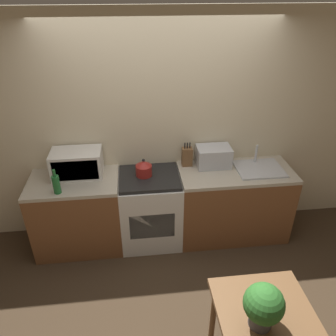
# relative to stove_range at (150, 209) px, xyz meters

# --- Properties ---
(ground_plane) EXTENTS (16.00, 16.00, 0.00)m
(ground_plane) POSITION_rel_stove_range_xyz_m (0.16, -0.79, -0.45)
(ground_plane) COLOR #3D2D1E
(wall_back) EXTENTS (10.00, 0.06, 2.60)m
(wall_back) POSITION_rel_stove_range_xyz_m (0.16, 0.34, 0.85)
(wall_back) COLOR beige
(wall_back) RESTS_ON ground_plane
(counter_left_run) EXTENTS (0.98, 0.62, 0.90)m
(counter_left_run) POSITION_rel_stove_range_xyz_m (-0.84, 0.00, 0.00)
(counter_left_run) COLOR brown
(counter_left_run) RESTS_ON ground_plane
(counter_right_run) EXTENTS (1.31, 0.62, 0.90)m
(counter_right_run) POSITION_rel_stove_range_xyz_m (1.00, 0.00, 0.00)
(counter_right_run) COLOR brown
(counter_right_run) RESTS_ON ground_plane
(stove_range) EXTENTS (0.70, 0.62, 0.90)m
(stove_range) POSITION_rel_stove_range_xyz_m (0.00, 0.00, 0.00)
(stove_range) COLOR silver
(stove_range) RESTS_ON ground_plane
(kettle) EXTENTS (0.18, 0.18, 0.21)m
(kettle) POSITION_rel_stove_range_xyz_m (-0.06, 0.03, 0.54)
(kettle) COLOR maroon
(kettle) RESTS_ON stove_range
(microwave) EXTENTS (0.54, 0.33, 0.29)m
(microwave) POSITION_rel_stove_range_xyz_m (-0.78, 0.12, 0.60)
(microwave) COLOR silver
(microwave) RESTS_ON counter_left_run
(bottle) EXTENTS (0.08, 0.08, 0.27)m
(bottle) POSITION_rel_stove_range_xyz_m (-0.96, -0.21, 0.56)
(bottle) COLOR #1E662D
(bottle) RESTS_ON counter_left_run
(knife_block) EXTENTS (0.12, 0.10, 0.29)m
(knife_block) POSITION_rel_stove_range_xyz_m (0.46, 0.20, 0.56)
(knife_block) COLOR brown
(knife_block) RESTS_ON counter_right_run
(toaster_oven) EXTENTS (0.39, 0.26, 0.23)m
(toaster_oven) POSITION_rel_stove_range_xyz_m (0.76, 0.16, 0.57)
(toaster_oven) COLOR silver
(toaster_oven) RESTS_ON counter_right_run
(sink_basin) EXTENTS (0.53, 0.43, 0.24)m
(sink_basin) POSITION_rel_stove_range_xyz_m (1.27, 0.01, 0.47)
(sink_basin) COLOR silver
(sink_basin) RESTS_ON counter_right_run
(dining_table) EXTENTS (0.71, 0.66, 0.73)m
(dining_table) POSITION_rel_stove_range_xyz_m (0.73, -1.66, 0.16)
(dining_table) COLOR brown
(dining_table) RESTS_ON ground_plane
(potted_plant) EXTENTS (0.28, 0.28, 0.36)m
(potted_plant) POSITION_rel_stove_range_xyz_m (0.65, -1.77, 0.48)
(potted_plant) COLOR #424247
(potted_plant) RESTS_ON dining_table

